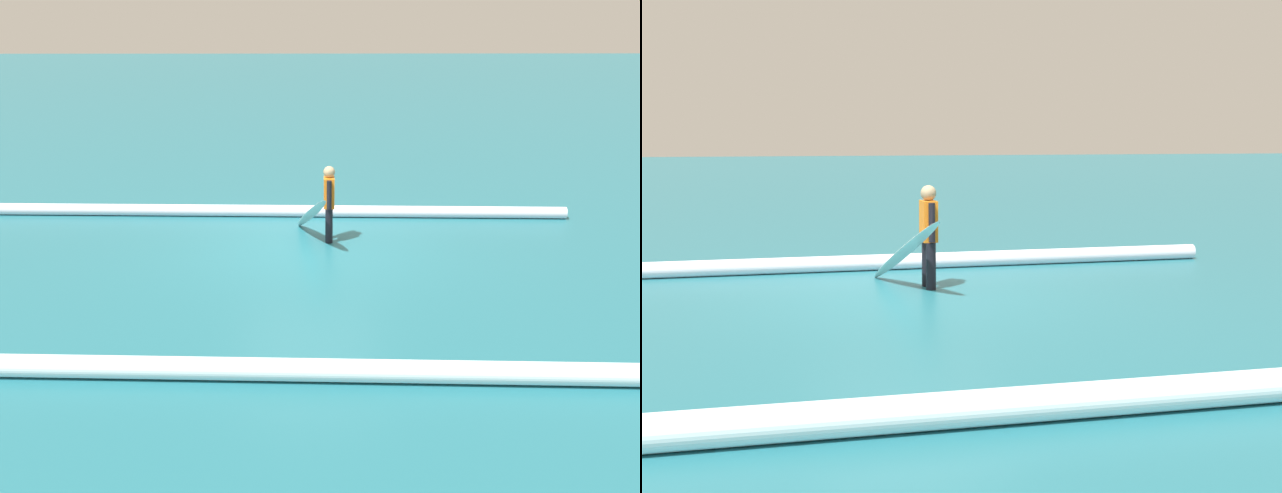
# 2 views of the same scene
# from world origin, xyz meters

# --- Properties ---
(ground_plane) EXTENTS (173.62, 173.62, 0.00)m
(ground_plane) POSITION_xyz_m (0.00, 0.00, 0.00)
(ground_plane) COLOR #206572
(surfer) EXTENTS (0.22, 0.53, 1.45)m
(surfer) POSITION_xyz_m (-0.39, -0.48, 0.81)
(surfer) COLOR black
(surfer) RESTS_ON ground_plane
(surfboard) EXTENTS (0.73, 2.17, 1.09)m
(surfboard) POSITION_xyz_m (-0.05, -0.48, 0.53)
(surfboard) COLOR white
(surfboard) RESTS_ON ground_plane
(wave_crest_foreground) EXTENTS (15.79, 0.88, 0.25)m
(wave_crest_foreground) POSITION_xyz_m (2.40, -2.30, 0.13)
(wave_crest_foreground) COLOR white
(wave_crest_foreground) RESTS_ON ground_plane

